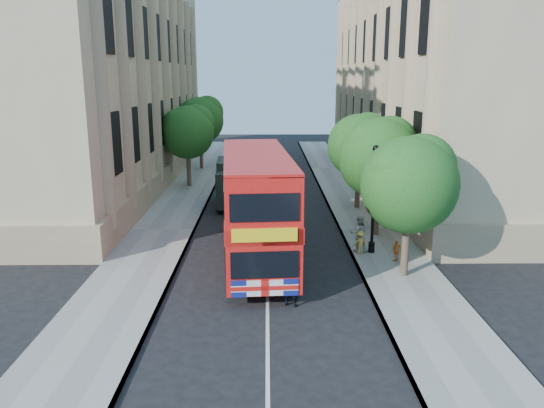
{
  "coord_description": "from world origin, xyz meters",
  "views": [
    {
      "loc": [
        -0.01,
        -18.14,
        8.36
      ],
      "look_at": [
        0.23,
        6.88,
        2.3
      ],
      "focal_mm": 35.0,
      "sensor_mm": 36.0,
      "label": 1
    }
  ],
  "objects_px": {
    "box_van": "(233,184)",
    "double_decker_bus": "(256,204)",
    "lamp_post": "(373,204)",
    "woman_pedestrian": "(359,233)",
    "police_constable": "(291,281)"
  },
  "relations": [
    {
      "from": "box_van",
      "to": "police_constable",
      "type": "relative_size",
      "value": 2.71
    },
    {
      "from": "lamp_post",
      "to": "double_decker_bus",
      "type": "xyz_separation_m",
      "value": [
        -5.5,
        -0.8,
        0.22
      ]
    },
    {
      "from": "lamp_post",
      "to": "woman_pedestrian",
      "type": "relative_size",
      "value": 2.87
    },
    {
      "from": "double_decker_bus",
      "to": "box_van",
      "type": "xyz_separation_m",
      "value": [
        -1.7,
        10.73,
        -1.27
      ]
    },
    {
      "from": "box_van",
      "to": "woman_pedestrian",
      "type": "relative_size",
      "value": 2.94
    },
    {
      "from": "double_decker_bus",
      "to": "box_van",
      "type": "relative_size",
      "value": 2.05
    },
    {
      "from": "box_van",
      "to": "double_decker_bus",
      "type": "bearing_deg",
      "value": -83.79
    },
    {
      "from": "box_van",
      "to": "police_constable",
      "type": "height_order",
      "value": "box_van"
    },
    {
      "from": "lamp_post",
      "to": "woman_pedestrian",
      "type": "bearing_deg",
      "value": 164.36
    },
    {
      "from": "police_constable",
      "to": "woman_pedestrian",
      "type": "height_order",
      "value": "police_constable"
    },
    {
      "from": "lamp_post",
      "to": "woman_pedestrian",
      "type": "xyz_separation_m",
      "value": [
        -0.6,
        0.17,
        -1.49
      ]
    },
    {
      "from": "lamp_post",
      "to": "double_decker_bus",
      "type": "bearing_deg",
      "value": -171.72
    },
    {
      "from": "lamp_post",
      "to": "police_constable",
      "type": "xyz_separation_m",
      "value": [
        -4.14,
        -5.79,
        -1.53
      ]
    },
    {
      "from": "police_constable",
      "to": "woman_pedestrian",
      "type": "distance_m",
      "value": 6.93
    },
    {
      "from": "lamp_post",
      "to": "double_decker_bus",
      "type": "distance_m",
      "value": 5.56
    }
  ]
}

